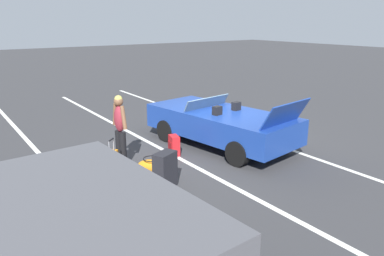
# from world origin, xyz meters

# --- Properties ---
(ground_plane) EXTENTS (80.00, 80.00, 0.00)m
(ground_plane) POSITION_xyz_m (0.00, 0.00, 0.00)
(ground_plane) COLOR #333335
(lot_line_near) EXTENTS (18.00, 0.12, 0.01)m
(lot_line_near) POSITION_xyz_m (0.00, -1.24, 0.00)
(lot_line_near) COLOR silver
(lot_line_near) RESTS_ON ground_plane
(lot_line_mid) EXTENTS (18.00, 0.12, 0.01)m
(lot_line_mid) POSITION_xyz_m (0.00, 1.46, 0.00)
(lot_line_mid) COLOR silver
(lot_line_mid) RESTS_ON ground_plane
(lot_line_far) EXTENTS (18.00, 0.12, 0.01)m
(lot_line_far) POSITION_xyz_m (0.00, 4.16, 0.00)
(lot_line_far) COLOR silver
(lot_line_far) RESTS_ON ground_plane
(convertible_car) EXTENTS (4.40, 2.34, 1.51)m
(convertible_car) POSITION_xyz_m (0.20, 0.03, 0.59)
(convertible_car) COLOR navy
(convertible_car) RESTS_ON ground_plane
(suitcase_large_black) EXTENTS (0.44, 0.55, 0.74)m
(suitcase_large_black) POSITION_xyz_m (-1.41, 2.58, 0.37)
(suitcase_large_black) COLOR black
(suitcase_large_black) RESTS_ON ground_plane
(suitcase_medium_bright) EXTENTS (0.45, 0.46, 0.91)m
(suitcase_medium_bright) POSITION_xyz_m (-0.43, 3.34, 0.31)
(suitcase_medium_bright) COLOR orange
(suitcase_medium_bright) RESTS_ON ground_plane
(suitcase_small_carryon) EXTENTS (0.38, 0.29, 0.50)m
(suitcase_small_carryon) POSITION_xyz_m (0.07, 1.43, 0.25)
(suitcase_small_carryon) COLOR red
(suitcase_small_carryon) RESTS_ON ground_plane
(duffel_bag) EXTENTS (0.67, 0.65, 0.34)m
(duffel_bag) POSITION_xyz_m (-0.60, 2.43, 0.16)
(duffel_bag) COLOR orange
(duffel_bag) RESTS_ON ground_plane
(traveler_person) EXTENTS (0.61, 0.23, 1.65)m
(traveler_person) POSITION_xyz_m (0.17, 2.79, 0.93)
(traveler_person) COLOR black
(traveler_person) RESTS_ON ground_plane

